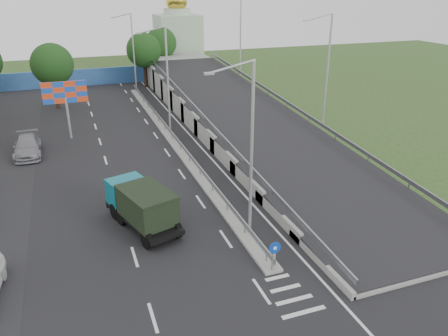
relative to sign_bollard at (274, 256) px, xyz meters
name	(u,v)px	position (x,y,z in m)	size (l,w,h in m)	color
ground	(293,299)	(0.00, -2.17, -1.03)	(160.00, 160.00, 0.00)	#2D4C1E
road_surface	(149,159)	(-3.00, 17.83, -1.03)	(26.00, 90.00, 0.04)	black
median	(172,140)	(0.00, 21.83, -0.93)	(1.00, 44.00, 0.20)	gray
overpass_ramp	(246,115)	(7.50, 21.83, 0.72)	(10.00, 50.00, 3.50)	gray
median_guardrail	(172,133)	(0.00, 21.83, -0.28)	(0.09, 44.00, 0.71)	gray
sign_bollard	(274,256)	(0.00, 0.00, 0.00)	(0.64, 0.23, 1.67)	black
lamp_post_near	(249,143)	(0.11, 3.83, 4.77)	(2.74, 0.18, 10.08)	#B2B5B7
lamp_post_mid	(166,75)	(0.11, 23.83, 4.77)	(2.74, 0.18, 10.08)	#B2B5B7
lamp_post_far	(132,48)	(0.11, 43.83, 4.77)	(2.74, 0.18, 10.08)	#B2B5B7
blue_wall	(100,76)	(-4.00, 49.83, 0.17)	(30.00, 0.50, 2.40)	#284F96
church	(178,38)	(10.00, 57.83, 4.28)	(7.00, 7.00, 13.80)	#B2CCAD
billboard	(65,96)	(-9.00, 25.83, 3.15)	(4.00, 0.24, 5.50)	#B2B5B7
tree_left_mid	(52,65)	(-10.00, 37.83, 4.14)	(4.80, 4.80, 7.60)	black
tree_median_far	(144,50)	(2.00, 45.83, 4.14)	(4.80, 4.80, 7.60)	black
tree_ramp_far	(161,43)	(6.00, 52.83, 4.14)	(4.80, 4.80, 7.60)	black
dump_truck	(141,204)	(-5.45, 7.02, 0.45)	(3.89, 6.45, 2.68)	black
parked_car_d	(27,146)	(-12.64, 22.49, -0.25)	(2.19, 5.39, 1.56)	gray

